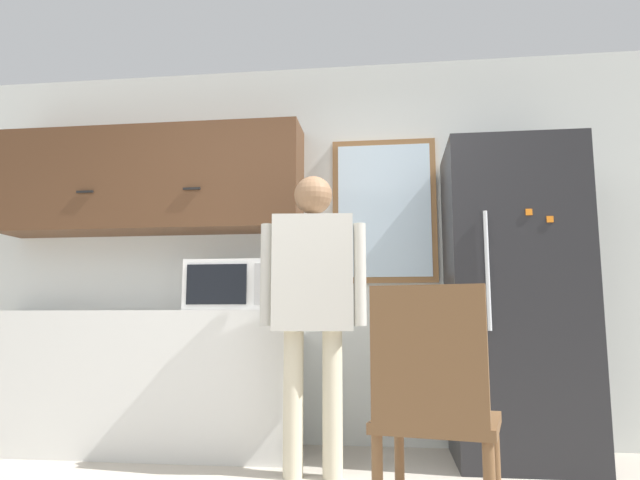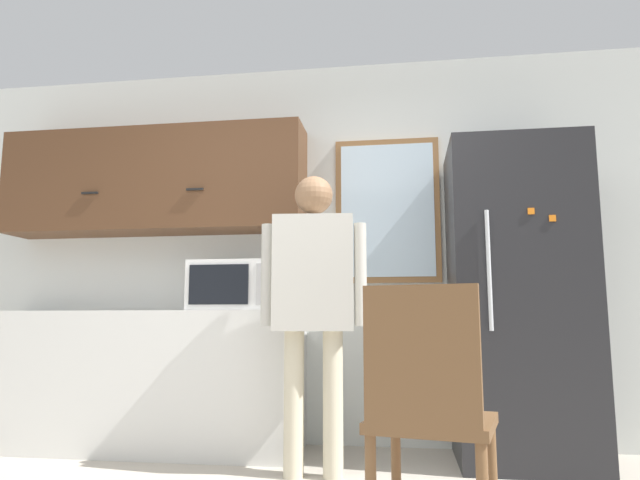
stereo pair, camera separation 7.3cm
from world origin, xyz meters
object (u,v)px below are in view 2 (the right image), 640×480
object	(u,v)px
refrigerator	(518,300)
microwave	(235,286)
chair	(428,405)
person	(314,289)

from	to	relation	value
refrigerator	microwave	bearing A→B (deg)	-178.78
microwave	refrigerator	bearing A→B (deg)	1.22
chair	refrigerator	bearing A→B (deg)	-99.88
microwave	chair	world-z (taller)	microwave
refrigerator	person	bearing A→B (deg)	-158.62
person	chair	size ratio (longest dim) A/B	1.73
person	chair	distance (m)	1.26
refrigerator	chair	distance (m)	1.66
microwave	person	world-z (taller)	person
microwave	refrigerator	distance (m)	1.77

